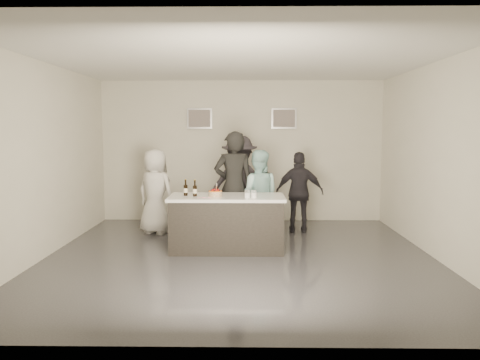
{
  "coord_description": "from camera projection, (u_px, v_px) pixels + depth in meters",
  "views": [
    {
      "loc": [
        0.11,
        -7.06,
        1.97
      ],
      "look_at": [
        0.0,
        0.5,
        1.15
      ],
      "focal_mm": 35.0,
      "sensor_mm": 36.0,
      "label": 1
    }
  ],
  "objects": [
    {
      "name": "ceiling",
      "position": [
        240.0,
        59.0,
        6.91
      ],
      "size": [
        6.0,
        6.0,
        0.0
      ],
      "primitive_type": "plane",
      "rotation": [
        3.14,
        0.0,
        0.0
      ],
      "color": "white"
    },
    {
      "name": "person_guest_back",
      "position": [
        239.0,
        183.0,
        9.2
      ],
      "size": [
        1.2,
        0.7,
        1.85
      ],
      "primitive_type": "imported",
      "rotation": [
        0.0,
        0.0,
        3.13
      ],
      "color": "#2E2B32",
      "rests_on": "ground"
    },
    {
      "name": "person_guest_right",
      "position": [
        300.0,
        192.0,
        8.92
      ],
      "size": [
        0.93,
        0.45,
        1.55
      ],
      "primitive_type": "imported",
      "rotation": [
        0.0,
        0.0,
        3.06
      ],
      "color": "#252329",
      "rests_on": "ground"
    },
    {
      "name": "person_guest_left",
      "position": [
        156.0,
        192.0,
        8.8
      ],
      "size": [
        0.93,
        0.81,
        1.6
      ],
      "primitive_type": "imported",
      "rotation": [
        0.0,
        0.0,
        2.67
      ],
      "color": "white",
      "rests_on": "ground"
    },
    {
      "name": "floor",
      "position": [
        240.0,
        257.0,
        7.23
      ],
      "size": [
        6.0,
        6.0,
        0.0
      ],
      "primitive_type": "plane",
      "color": "#3D3D42",
      "rests_on": "ground"
    },
    {
      "name": "cake",
      "position": [
        215.0,
        194.0,
        7.51
      ],
      "size": [
        0.22,
        0.22,
        0.08
      ],
      "primitive_type": "cylinder",
      "color": "orange",
      "rests_on": "bar_counter"
    },
    {
      "name": "tumbler_cluster",
      "position": [
        251.0,
        194.0,
        7.51
      ],
      "size": [
        0.19,
        0.4,
        0.08
      ],
      "primitive_type": "cube",
      "color": "#C19312",
      "rests_on": "bar_counter"
    },
    {
      "name": "picture_left",
      "position": [
        200.0,
        118.0,
        9.96
      ],
      "size": [
        0.54,
        0.04,
        0.44
      ],
      "primitive_type": "cube",
      "color": "#B2B2B7",
      "rests_on": "wall_back"
    },
    {
      "name": "wall_left",
      "position": [
        43.0,
        160.0,
        7.11
      ],
      "size": [
        0.04,
        6.0,
        3.0
      ],
      "primitive_type": "cube",
      "color": "silver",
      "rests_on": "ground"
    },
    {
      "name": "bar_counter",
      "position": [
        227.0,
        223.0,
        7.61
      ],
      "size": [
        1.86,
        0.86,
        0.9
      ],
      "primitive_type": "cube",
      "color": "white",
      "rests_on": "ground"
    },
    {
      "name": "person_main_black",
      "position": [
        234.0,
        186.0,
        8.27
      ],
      "size": [
        0.75,
        0.54,
        1.94
      ],
      "primitive_type": "imported",
      "rotation": [
        0.0,
        0.0,
        3.26
      ],
      "color": "black",
      "rests_on": "ground"
    },
    {
      "name": "wall_right",
      "position": [
        439.0,
        161.0,
        7.03
      ],
      "size": [
        0.04,
        6.0,
        3.0
      ],
      "primitive_type": "cube",
      "color": "silver",
      "rests_on": "ground"
    },
    {
      "name": "candles",
      "position": [
        203.0,
        198.0,
        7.33
      ],
      "size": [
        0.24,
        0.08,
        0.01
      ],
      "primitive_type": "cube",
      "color": "pink",
      "rests_on": "bar_counter"
    },
    {
      "name": "beer_bottle_a",
      "position": [
        186.0,
        188.0,
        7.57
      ],
      "size": [
        0.07,
        0.07,
        0.26
      ],
      "primitive_type": "cylinder",
      "color": "black",
      "rests_on": "bar_counter"
    },
    {
      "name": "wall_front",
      "position": [
        234.0,
        184.0,
        4.09
      ],
      "size": [
        6.0,
        0.04,
        3.0
      ],
      "primitive_type": "cube",
      "color": "silver",
      "rests_on": "ground"
    },
    {
      "name": "person_main_blue",
      "position": [
        258.0,
        194.0,
        8.41
      ],
      "size": [
        0.84,
        0.69,
        1.61
      ],
      "primitive_type": "imported",
      "rotation": [
        0.0,
        0.0,
        3.03
      ],
      "color": "#B5EDED",
      "rests_on": "ground"
    },
    {
      "name": "beer_bottle_b",
      "position": [
        195.0,
        188.0,
        7.5
      ],
      "size": [
        0.07,
        0.07,
        0.26
      ],
      "primitive_type": "cylinder",
      "color": "black",
      "rests_on": "bar_counter"
    },
    {
      "name": "wall_back",
      "position": [
        242.0,
        151.0,
        10.05
      ],
      "size": [
        6.0,
        0.04,
        3.0
      ],
      "primitive_type": "cube",
      "color": "silver",
      "rests_on": "ground"
    },
    {
      "name": "picture_right",
      "position": [
        284.0,
        118.0,
        9.93
      ],
      "size": [
        0.54,
        0.04,
        0.44
      ],
      "primitive_type": "cube",
      "color": "#B2B2B7",
      "rests_on": "wall_back"
    }
  ]
}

